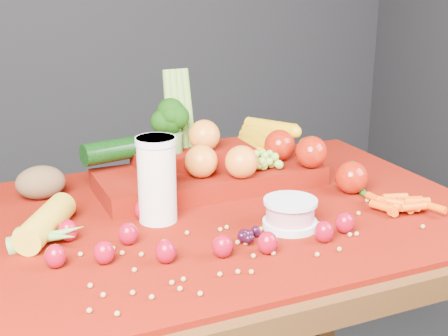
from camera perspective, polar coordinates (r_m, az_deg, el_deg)
name	(u,v)px	position (r m, az deg, el deg)	size (l,w,h in m)	color
table	(228,255)	(1.38, 0.34, -7.96)	(1.10, 0.80, 0.75)	#3D260E
red_cloth	(228,212)	(1.34, 0.35, -4.08)	(1.05, 0.75, 0.01)	#670903
milk_glass	(157,177)	(1.25, -6.16, -0.79)	(0.08, 0.08, 0.18)	silver
yogurt_bowl	(290,213)	(1.24, 6.06, -4.07)	(0.11, 0.11, 0.06)	silver
strawberry_scatter	(184,236)	(1.16, -3.70, -6.19)	(0.58, 0.28, 0.05)	maroon
dark_grape_cluster	(252,236)	(1.18, 2.60, -6.19)	(0.06, 0.05, 0.03)	black
soybean_scatter	(272,245)	(1.17, 4.40, -7.03)	(0.84, 0.24, 0.01)	#AB8749
corn_ear	(47,232)	(1.22, -15.90, -5.68)	(0.25, 0.27, 0.06)	gold
potato	(41,182)	(1.44, -16.42, -1.28)	(0.11, 0.08, 0.07)	brown
baby_carrot_pile	(401,204)	(1.37, 15.88, -3.22)	(0.17, 0.17, 0.03)	#DC4707
green_bean_pile	(353,189)	(1.47, 11.71, -1.85)	(0.14, 0.12, 0.01)	#205613
produce_mound	(217,161)	(1.46, -0.62, 0.67)	(0.60, 0.35, 0.27)	#670903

